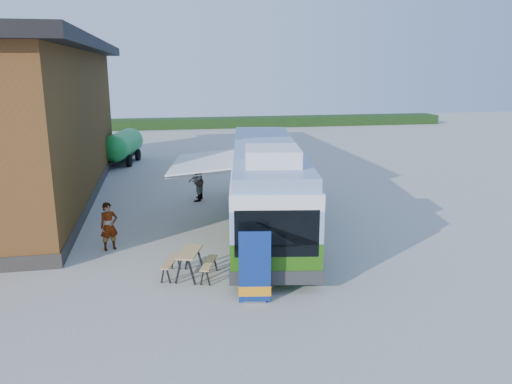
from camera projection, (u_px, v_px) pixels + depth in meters
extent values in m
plane|color=#BCB7AD|center=(261.00, 254.00, 17.07)|extent=(100.00, 100.00, 0.00)
cube|color=brown|center=(5.00, 126.00, 23.84)|extent=(8.00, 20.00, 7.00)
cube|color=#332D28|center=(13.00, 192.00, 24.62)|extent=(8.10, 20.10, 0.50)
cube|color=#264419|center=(264.00, 122.00, 54.62)|extent=(40.00, 3.00, 1.00)
cube|color=#2F7413|center=(266.00, 205.00, 19.80)|extent=(4.53, 12.68, 1.14)
cube|color=#7B96C0|center=(266.00, 179.00, 19.55)|extent=(4.53, 12.68, 0.93)
cube|color=black|center=(233.00, 177.00, 20.02)|extent=(1.68, 10.23, 0.72)
cube|color=black|center=(297.00, 176.00, 20.09)|extent=(1.68, 10.23, 0.72)
cube|color=white|center=(266.00, 162.00, 19.39)|extent=(4.53, 12.68, 0.47)
cube|color=#7B96C0|center=(266.00, 150.00, 19.28)|extent=(4.34, 12.45, 0.41)
cube|color=white|center=(272.00, 156.00, 15.35)|extent=(1.93, 2.10, 0.52)
cube|color=black|center=(277.00, 234.00, 13.59)|extent=(2.31, 0.43, 1.35)
cube|color=#2D2D2D|center=(276.00, 277.00, 13.96)|extent=(2.64, 0.62, 0.41)
cube|color=#2D2D2D|center=(260.00, 181.00, 25.85)|extent=(2.64, 0.62, 0.41)
cylinder|color=black|center=(235.00, 252.00, 15.85)|extent=(0.47, 1.07, 1.04)
cylinder|color=black|center=(309.00, 251.00, 15.92)|extent=(0.47, 1.07, 1.04)
cylinder|color=black|center=(237.00, 193.00, 23.39)|extent=(0.47, 1.07, 1.04)
cylinder|color=black|center=(287.00, 192.00, 23.45)|extent=(0.47, 1.07, 1.04)
cube|color=white|center=(207.00, 162.00, 18.74)|extent=(3.23, 4.53, 0.32)
cube|color=#A5A8AD|center=(242.00, 157.00, 18.74)|extent=(0.86, 4.44, 0.15)
cylinder|color=#A5A8AD|center=(204.00, 175.00, 17.04)|extent=(2.67, 0.48, 0.33)
cylinder|color=#A5A8AD|center=(210.00, 157.00, 20.50)|extent=(2.67, 0.48, 0.33)
cube|color=navy|center=(255.00, 268.00, 13.32)|extent=(0.86, 0.17, 2.03)
cube|color=orange|center=(255.00, 291.00, 13.49)|extent=(0.88, 0.18, 0.28)
cube|color=#A5A8AD|center=(255.00, 301.00, 13.56)|extent=(0.63, 0.27, 0.06)
cylinder|color=#A5A8AD|center=(255.00, 267.00, 13.34)|extent=(0.03, 0.03, 2.03)
cube|color=tan|center=(189.00, 252.00, 15.04)|extent=(0.91, 1.40, 0.04)
cube|color=tan|center=(171.00, 261.00, 15.19)|extent=(0.66, 1.32, 0.04)
cube|color=tan|center=(209.00, 263.00, 15.05)|extent=(0.66, 1.32, 0.04)
cube|color=black|center=(179.00, 271.00, 14.64)|extent=(0.07, 0.07, 0.80)
cube|color=black|center=(192.00, 272.00, 14.60)|extent=(0.07, 0.07, 0.80)
cube|color=black|center=(188.00, 258.00, 15.69)|extent=(0.07, 0.07, 0.80)
cube|color=black|center=(200.00, 258.00, 15.64)|extent=(0.07, 0.07, 0.80)
imported|color=#999999|center=(109.00, 226.00, 17.35)|extent=(0.73, 0.62, 1.70)
imported|color=#999999|center=(196.00, 180.00, 23.75)|extent=(1.00, 1.15, 2.01)
cylinder|color=green|center=(123.00, 144.00, 33.14)|extent=(2.46, 4.08, 1.71)
sphere|color=green|center=(114.00, 149.00, 31.29)|extent=(1.71, 1.71, 1.71)
sphere|color=green|center=(130.00, 140.00, 34.99)|extent=(1.71, 1.71, 1.71)
cube|color=black|center=(124.00, 156.00, 33.32)|extent=(1.94, 4.15, 0.19)
cube|color=black|center=(113.00, 163.00, 30.93)|extent=(0.35, 1.14, 0.10)
cylinder|color=black|center=(109.00, 161.00, 32.26)|extent=(0.39, 0.79, 0.76)
cylinder|color=black|center=(129.00, 161.00, 32.23)|extent=(0.39, 0.79, 0.76)
cylinder|color=black|center=(119.00, 155.00, 34.48)|extent=(0.39, 0.79, 0.76)
cylinder|color=black|center=(138.00, 155.00, 34.45)|extent=(0.39, 0.79, 0.76)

